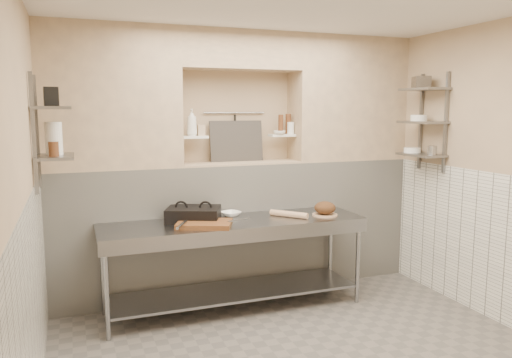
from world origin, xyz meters
name	(u,v)px	position (x,y,z in m)	size (l,w,h in m)	color
wall_left	(15,205)	(-2.05, 0.00, 1.40)	(0.10, 3.90, 2.80)	tan
wall_back	(232,162)	(0.00, 2.00, 1.40)	(4.00, 0.10, 2.80)	tan
backwall_lower	(240,227)	(0.00, 1.75, 0.70)	(4.00, 0.40, 1.40)	silver
alcove_sill	(239,163)	(0.00, 1.75, 1.41)	(1.30, 0.40, 0.02)	tan
backwall_pillar_left	(111,98)	(-1.33, 1.75, 2.10)	(1.35, 0.40, 1.40)	tan
backwall_pillar_right	(347,100)	(1.33, 1.75, 2.10)	(1.35, 0.40, 1.40)	tan
backwall_header	(239,51)	(0.00, 1.75, 2.60)	(1.30, 0.40, 0.40)	tan
wainscot_left	(33,311)	(-1.99, 0.00, 0.70)	(0.02, 3.90, 1.40)	silver
wainscot_right	(505,251)	(1.99, 0.00, 0.70)	(0.02, 3.90, 1.40)	silver
alcove_shelf_left	(194,137)	(-0.50, 1.75, 1.70)	(0.28, 0.16, 0.03)	white
alcove_shelf_right	(282,135)	(0.50, 1.75, 1.70)	(0.28, 0.16, 0.03)	white
utensil_rail	(234,113)	(0.00, 1.92, 1.95)	(0.02, 0.02, 0.70)	gray
hanging_steel	(235,128)	(0.00, 1.90, 1.78)	(0.02, 0.02, 0.30)	black
splash_panel	(236,141)	(0.00, 1.85, 1.64)	(0.60, 0.02, 0.45)	#383330
shelf_rail_left_a	(37,132)	(-1.98, 1.25, 1.80)	(0.03, 0.03, 0.95)	slate
shelf_rail_left_b	(34,134)	(-1.98, 0.85, 1.80)	(0.03, 0.03, 0.95)	slate
wall_shelf_left_lower	(55,157)	(-1.84, 1.05, 1.60)	(0.30, 0.50, 0.03)	slate
wall_shelf_left_upper	(52,108)	(-1.84, 1.05, 2.00)	(0.30, 0.50, 0.03)	slate
shelf_rail_right_a	(421,122)	(1.98, 1.25, 1.85)	(0.03, 0.03, 1.05)	slate
shelf_rail_right_b	(446,123)	(1.98, 0.85, 1.85)	(0.03, 0.03, 1.05)	slate
wall_shelf_right_lower	(421,155)	(1.84, 1.05, 1.50)	(0.30, 0.50, 0.03)	slate
wall_shelf_right_mid	(423,122)	(1.84, 1.05, 1.85)	(0.30, 0.50, 0.03)	slate
wall_shelf_right_upper	(424,89)	(1.84, 1.05, 2.20)	(0.30, 0.50, 0.03)	slate
prep_table	(235,247)	(-0.24, 1.18, 0.64)	(2.60, 0.70, 0.90)	gray
panini_press	(194,214)	(-0.62, 1.32, 0.97)	(0.61, 0.53, 0.14)	black
cutting_board	(204,224)	(-0.57, 1.08, 0.92)	(0.50, 0.35, 0.04)	brown
knife_blade	(239,220)	(-0.25, 1.03, 0.95)	(0.24, 0.03, 0.01)	gray
tongs	(182,225)	(-0.81, 0.97, 0.96)	(0.03, 0.03, 0.29)	gray
mixing_bowl	(231,214)	(-0.20, 1.42, 0.92)	(0.19, 0.19, 0.05)	white
rolling_pin	(289,214)	(0.34, 1.17, 0.93)	(0.06, 0.06, 0.41)	tan
bread_board	(325,215)	(0.72, 1.11, 0.91)	(0.26, 0.26, 0.02)	tan
bread_loaf	(325,208)	(0.72, 1.11, 0.98)	(0.22, 0.22, 0.13)	#4C2D19
bottle_soap	(192,122)	(-0.52, 1.75, 1.85)	(0.11, 0.11, 0.28)	white
jar_alcove	(201,130)	(-0.42, 1.77, 1.77)	(0.08, 0.08, 0.11)	tan
bowl_alcove	(279,133)	(0.45, 1.70, 1.73)	(0.13, 0.13, 0.04)	white
condiment_a	(288,124)	(0.59, 1.78, 1.82)	(0.06, 0.06, 0.22)	#522D18
condiment_b	(281,124)	(0.48, 1.75, 1.82)	(0.05, 0.05, 0.22)	#522D18
condiment_c	(291,128)	(0.60, 1.74, 1.78)	(0.08, 0.08, 0.13)	white
jug_left	(54,138)	(-1.84, 1.09, 1.75)	(0.14, 0.14, 0.27)	white
jar_left	(54,149)	(-1.84, 0.93, 1.67)	(0.08, 0.08, 0.12)	#522D18
box_left_upper	(51,97)	(-1.84, 1.02, 2.09)	(0.11, 0.11, 0.15)	black
bowl_right	(412,150)	(1.84, 1.20, 1.54)	(0.18, 0.18, 0.06)	white
canister_right	(432,150)	(1.84, 0.88, 1.56)	(0.10, 0.10, 0.10)	gray
bowl_right_mid	(419,118)	(1.84, 1.12, 1.90)	(0.18, 0.18, 0.07)	white
basket_right	(421,82)	(1.84, 1.10, 2.27)	(0.16, 0.19, 0.12)	gray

